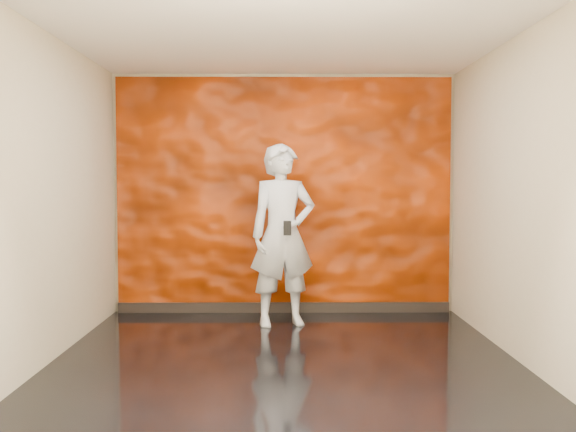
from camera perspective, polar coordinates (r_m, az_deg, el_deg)
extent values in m
cube|color=black|center=(5.77, -0.28, -12.44)|extent=(4.00, 4.00, 0.01)
cube|color=tan|center=(7.57, -0.37, 2.00)|extent=(4.00, 0.02, 2.80)
cube|color=tan|center=(3.57, -0.10, 0.88)|extent=(4.00, 0.02, 2.80)
cube|color=tan|center=(5.90, -20.09, 1.54)|extent=(0.02, 4.00, 2.80)
cube|color=tan|center=(5.92, 19.46, 1.55)|extent=(0.02, 4.00, 2.80)
cube|color=white|center=(5.71, -0.28, 15.84)|extent=(4.00, 4.00, 0.01)
cube|color=#BF3300|center=(7.53, -0.36, 1.84)|extent=(3.90, 0.06, 2.75)
cube|color=black|center=(7.63, -0.36, -8.13)|extent=(3.90, 0.04, 0.12)
imported|color=#959AA3|center=(6.86, -0.47, -1.68)|extent=(0.81, 0.64, 1.94)
cube|color=black|center=(6.60, -0.05, -1.08)|extent=(0.08, 0.02, 0.15)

